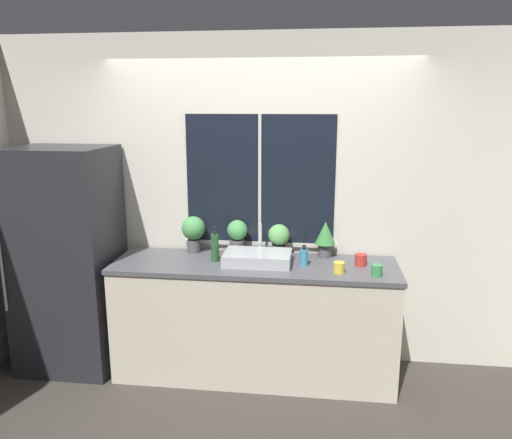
{
  "coord_description": "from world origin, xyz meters",
  "views": [
    {
      "loc": [
        0.47,
        -3.36,
        2.15
      ],
      "look_at": [
        0.01,
        0.31,
        1.29
      ],
      "focal_mm": 35.0,
      "sensor_mm": 36.0,
      "label": 1
    }
  ],
  "objects_px": {
    "potted_plant_center_right": "(279,237)",
    "bottle_tall": "(215,247)",
    "refrigerator": "(68,259)",
    "mug_red": "(361,260)",
    "soap_bottle": "(304,257)",
    "mug_yellow": "(339,267)",
    "potted_plant_center_left": "(237,235)",
    "mug_green": "(377,270)",
    "sink": "(258,258)",
    "potted_plant_far_right": "(325,236)",
    "potted_plant_far_left": "(194,231)"
  },
  "relations": [
    {
      "from": "potted_plant_far_left",
      "to": "soap_bottle",
      "type": "distance_m",
      "value": 0.96
    },
    {
      "from": "sink",
      "to": "potted_plant_far_left",
      "type": "xyz_separation_m",
      "value": [
        -0.56,
        0.24,
        0.14
      ]
    },
    {
      "from": "bottle_tall",
      "to": "mug_yellow",
      "type": "height_order",
      "value": "bottle_tall"
    },
    {
      "from": "sink",
      "to": "potted_plant_far_right",
      "type": "relative_size",
      "value": 1.77
    },
    {
      "from": "refrigerator",
      "to": "potted_plant_center_right",
      "type": "relative_size",
      "value": 7.04
    },
    {
      "from": "mug_yellow",
      "to": "mug_green",
      "type": "height_order",
      "value": "mug_green"
    },
    {
      "from": "bottle_tall",
      "to": "mug_green",
      "type": "relative_size",
      "value": 3.38
    },
    {
      "from": "mug_yellow",
      "to": "mug_red",
      "type": "bearing_deg",
      "value": 49.24
    },
    {
      "from": "mug_red",
      "to": "potted_plant_center_right",
      "type": "bearing_deg",
      "value": 164.2
    },
    {
      "from": "refrigerator",
      "to": "potted_plant_center_left",
      "type": "bearing_deg",
      "value": 10.14
    },
    {
      "from": "mug_green",
      "to": "sink",
      "type": "bearing_deg",
      "value": 168.6
    },
    {
      "from": "potted_plant_far_left",
      "to": "bottle_tall",
      "type": "height_order",
      "value": "potted_plant_far_left"
    },
    {
      "from": "soap_bottle",
      "to": "mug_green",
      "type": "xyz_separation_m",
      "value": [
        0.53,
        -0.18,
        -0.03
      ]
    },
    {
      "from": "potted_plant_center_right",
      "to": "mug_red",
      "type": "relative_size",
      "value": 2.84
    },
    {
      "from": "potted_plant_center_left",
      "to": "mug_red",
      "type": "bearing_deg",
      "value": -10.47
    },
    {
      "from": "refrigerator",
      "to": "mug_red",
      "type": "xyz_separation_m",
      "value": [
        2.35,
        0.06,
        0.07
      ]
    },
    {
      "from": "potted_plant_center_left",
      "to": "potted_plant_center_right",
      "type": "height_order",
      "value": "potted_plant_center_left"
    },
    {
      "from": "potted_plant_center_right",
      "to": "mug_green",
      "type": "distance_m",
      "value": 0.86
    },
    {
      "from": "mug_red",
      "to": "soap_bottle",
      "type": "bearing_deg",
      "value": -172.58
    },
    {
      "from": "potted_plant_center_right",
      "to": "mug_green",
      "type": "bearing_deg",
      "value": -29.28
    },
    {
      "from": "sink",
      "to": "potted_plant_far_left",
      "type": "relative_size",
      "value": 1.7
    },
    {
      "from": "soap_bottle",
      "to": "potted_plant_far_right",
      "type": "bearing_deg",
      "value": 56.01
    },
    {
      "from": "refrigerator",
      "to": "potted_plant_far_left",
      "type": "distance_m",
      "value": 1.05
    },
    {
      "from": "potted_plant_center_left",
      "to": "mug_green",
      "type": "relative_size",
      "value": 3.41
    },
    {
      "from": "potted_plant_far_right",
      "to": "potted_plant_far_left",
      "type": "bearing_deg",
      "value": 180.0
    },
    {
      "from": "sink",
      "to": "soap_bottle",
      "type": "height_order",
      "value": "sink"
    },
    {
      "from": "mug_green",
      "to": "mug_red",
      "type": "bearing_deg",
      "value": 112.37
    },
    {
      "from": "refrigerator",
      "to": "potted_plant_center_right",
      "type": "xyz_separation_m",
      "value": [
        1.7,
        0.24,
        0.18
      ]
    },
    {
      "from": "mug_red",
      "to": "mug_green",
      "type": "bearing_deg",
      "value": -67.63
    },
    {
      "from": "refrigerator",
      "to": "potted_plant_far_right",
      "type": "height_order",
      "value": "refrigerator"
    },
    {
      "from": "potted_plant_center_left",
      "to": "potted_plant_far_right",
      "type": "bearing_deg",
      "value": 0.0
    },
    {
      "from": "mug_red",
      "to": "potted_plant_far_right",
      "type": "bearing_deg",
      "value": 146.13
    },
    {
      "from": "potted_plant_center_left",
      "to": "soap_bottle",
      "type": "distance_m",
      "value": 0.61
    },
    {
      "from": "refrigerator",
      "to": "soap_bottle",
      "type": "xyz_separation_m",
      "value": [
        1.92,
        0.0,
        0.09
      ]
    },
    {
      "from": "potted_plant_far_right",
      "to": "bottle_tall",
      "type": "bearing_deg",
      "value": -165.52
    },
    {
      "from": "potted_plant_far_right",
      "to": "soap_bottle",
      "type": "relative_size",
      "value": 1.83
    },
    {
      "from": "potted_plant_far_left",
      "to": "potted_plant_center_left",
      "type": "height_order",
      "value": "potted_plant_far_left"
    },
    {
      "from": "refrigerator",
      "to": "soap_bottle",
      "type": "distance_m",
      "value": 1.92
    },
    {
      "from": "refrigerator",
      "to": "sink",
      "type": "xyz_separation_m",
      "value": [
        1.56,
        0.01,
        0.07
      ]
    },
    {
      "from": "sink",
      "to": "potted_plant_far_left",
      "type": "height_order",
      "value": "potted_plant_far_left"
    },
    {
      "from": "refrigerator",
      "to": "mug_green",
      "type": "height_order",
      "value": "refrigerator"
    },
    {
      "from": "refrigerator",
      "to": "mug_yellow",
      "type": "distance_m",
      "value": 2.18
    },
    {
      "from": "potted_plant_center_right",
      "to": "mug_green",
      "type": "relative_size",
      "value": 3.11
    },
    {
      "from": "mug_yellow",
      "to": "sink",
      "type": "bearing_deg",
      "value": 166.84
    },
    {
      "from": "potted_plant_center_left",
      "to": "bottle_tall",
      "type": "height_order",
      "value": "potted_plant_center_left"
    },
    {
      "from": "potted_plant_center_right",
      "to": "soap_bottle",
      "type": "relative_size",
      "value": 1.62
    },
    {
      "from": "sink",
      "to": "potted_plant_far_left",
      "type": "distance_m",
      "value": 0.63
    },
    {
      "from": "potted_plant_far_right",
      "to": "sink",
      "type": "bearing_deg",
      "value": -155.53
    },
    {
      "from": "potted_plant_far_right",
      "to": "mug_red",
      "type": "xyz_separation_m",
      "value": [
        0.27,
        -0.18,
        -0.13
      ]
    },
    {
      "from": "potted_plant_center_right",
      "to": "bottle_tall",
      "type": "distance_m",
      "value": 0.53
    }
  ]
}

